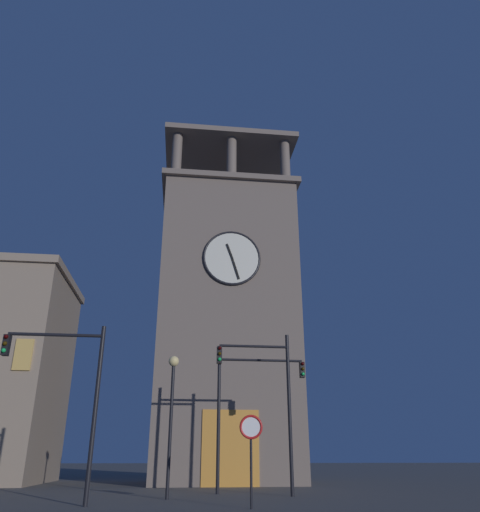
{
  "coord_description": "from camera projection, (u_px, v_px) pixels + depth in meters",
  "views": [
    {
      "loc": [
        3.74,
        30.54,
        1.55
      ],
      "look_at": [
        -0.16,
        -2.52,
        15.09
      ],
      "focal_mm": 34.61,
      "sensor_mm": 36.0,
      "label": 1
    }
  ],
  "objects": [
    {
      "name": "traffic_signal_far",
      "position": [
        268.0,
        388.0,
        21.93
      ],
      "size": [
        3.32,
        0.41,
        6.78
      ],
      "color": "black",
      "rests_on": "ground_plane"
    },
    {
      "name": "clocktower",
      "position": [
        226.0,
        321.0,
        33.96
      ],
      "size": [
        9.55,
        8.51,
        26.22
      ],
      "color": "#75665B",
      "rests_on": "ground_plane"
    },
    {
      "name": "traffic_signal_near",
      "position": [
        67.0,
        381.0,
        17.67
      ],
      "size": [
        3.59,
        0.41,
        6.08
      ],
      "color": "black",
      "rests_on": "ground_plane"
    },
    {
      "name": "traffic_signal_mid",
      "position": [
        246.0,
        394.0,
        23.5
      ],
      "size": [
        4.28,
        0.41,
        6.57
      ],
      "color": "black",
      "rests_on": "ground_plane"
    },
    {
      "name": "no_horn_sign",
      "position": [
        251.0,
        434.0,
        16.33
      ],
      "size": [
        0.78,
        0.14,
        2.84
      ],
      "color": "black",
      "rests_on": "ground_plane"
    },
    {
      "name": "street_lamp",
      "position": [
        172.0,
        397.0,
        20.38
      ],
      "size": [
        0.44,
        0.44,
        5.51
      ],
      "color": "black",
      "rests_on": "ground_plane"
    },
    {
      "name": "ground_plane",
      "position": [
        242.0,
        486.0,
        27.92
      ],
      "size": [
        200.0,
        200.0,
        0.0
      ],
      "primitive_type": "plane",
      "color": "#56544F"
    }
  ]
}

